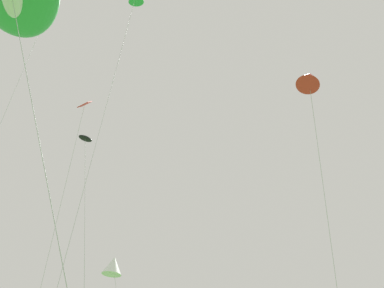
{
  "coord_description": "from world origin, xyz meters",
  "views": [
    {
      "loc": [
        -6.1,
        -1.23,
        1.98
      ],
      "look_at": [
        -0.98,
        5.82,
        8.04
      ],
      "focal_mm": 35.5,
      "sensor_mm": 36.0,
      "label": 1
    }
  ],
  "objects": [
    {
      "name": "small_kite_triangle_green",
      "position": [
        -0.91,
        17.51,
        16.08
      ],
      "size": [
        0.98,
        4.1,
        17.87
      ],
      "rotation": [
        0.0,
        0.0,
        -2.34
      ],
      "color": "red",
      "rests_on": "ground"
    },
    {
      "name": "small_kite_stunt_black",
      "position": [
        5.24,
        5.57,
        13.94
      ],
      "size": [
        3.38,
        3.71,
        14.58
      ],
      "rotation": [
        0.0,
        0.0,
        1.45
      ],
      "color": "red",
      "rests_on": "ground"
    },
    {
      "name": "small_kite_streamer_purple",
      "position": [
        -1.15,
        14.95,
        13.14
      ],
      "size": [
        1.31,
        3.45,
        13.62
      ],
      "rotation": [
        0.0,
        0.0,
        -2.99
      ],
      "color": "black",
      "rests_on": "ground"
    },
    {
      "name": "small_kite_bird_shape",
      "position": [
        -4.77,
        17.59,
        20.26
      ],
      "size": [
        1.23,
        1.37,
        26.15
      ],
      "rotation": [
        0.0,
        0.0,
        1.71
      ],
      "color": "black",
      "rests_on": "ground"
    },
    {
      "name": "small_kite_tiny_distant",
      "position": [
        3.63,
        20.36,
        9.09
      ],
      "size": [
        1.58,
        3.91,
        9.69
      ],
      "rotation": [
        0.0,
        0.0,
        1.39
      ],
      "color": "white",
      "rests_on": "ground"
    }
  ]
}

